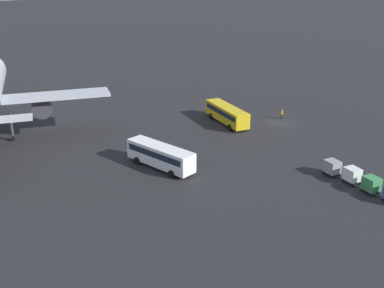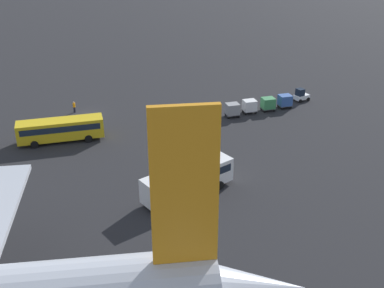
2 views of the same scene
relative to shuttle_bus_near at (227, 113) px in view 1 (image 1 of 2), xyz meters
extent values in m
plane|color=#232326|center=(-5.18, -7.52, -1.82)|extent=(600.00, 600.00, 0.00)
cube|color=#B2B7C1|center=(10.69, 26.00, 4.92)|extent=(9.42, 16.96, 0.44)
cylinder|color=#38383D|center=(12.46, 28.00, 3.12)|extent=(5.02, 4.31, 3.15)
cylinder|color=#38383D|center=(12.94, 32.95, 0.48)|extent=(0.50, 0.50, 4.59)
cylinder|color=black|center=(12.94, 32.95, -1.37)|extent=(1.01, 0.75, 0.90)
cube|color=gold|center=(0.00, 0.00, -0.09)|extent=(11.44, 4.61, 2.56)
cube|color=#192333|center=(0.00, 0.00, 0.36)|extent=(10.57, 4.48, 0.82)
cylinder|color=black|center=(3.65, 0.73, -1.32)|extent=(1.04, 0.48, 1.00)
cylinder|color=black|center=(3.15, -1.98, -1.32)|extent=(1.04, 0.48, 1.00)
cylinder|color=black|center=(-3.15, 1.98, -1.32)|extent=(1.04, 0.48, 1.00)
cylinder|color=black|center=(-3.65, -0.73, -1.32)|extent=(1.04, 0.48, 1.00)
cube|color=white|center=(-9.56, 19.56, -0.01)|extent=(11.09, 4.87, 2.70)
cube|color=#192333|center=(-9.56, 19.56, 0.46)|extent=(10.26, 4.72, 0.87)
cylinder|color=black|center=(-6.59, 21.61, -1.32)|extent=(1.04, 0.51, 1.00)
cylinder|color=black|center=(-6.00, 18.96, -1.32)|extent=(1.04, 0.51, 1.00)
cylinder|color=black|center=(-13.12, 20.15, -1.32)|extent=(1.04, 0.51, 1.00)
cylinder|color=black|center=(-12.53, 17.51, -1.32)|extent=(1.04, 0.51, 1.00)
cylinder|color=#1E1E2D|center=(-3.92, -9.48, -1.39)|extent=(0.32, 0.32, 0.85)
cylinder|color=orange|center=(-3.92, -9.48, -0.64)|extent=(0.38, 0.38, 0.65)
sphere|color=tan|center=(-3.92, -9.48, -0.20)|extent=(0.24, 0.24, 0.24)
cylinder|color=black|center=(-33.26, 3.28, -1.64)|extent=(0.37, 0.18, 0.36)
cube|color=#38383D|center=(-31.02, 2.70, -1.41)|extent=(2.23, 1.97, 0.10)
cube|color=#38844C|center=(-31.02, 2.70, -0.56)|extent=(2.13, 1.88, 1.60)
cylinder|color=black|center=(-30.17, 3.21, -1.64)|extent=(0.37, 0.18, 0.36)
cylinder|color=black|center=(-30.37, 1.95, -1.64)|extent=(0.37, 0.18, 0.36)
cylinder|color=black|center=(-31.67, 3.45, -1.64)|extent=(0.37, 0.18, 0.36)
cylinder|color=black|center=(-31.87, 2.19, -1.64)|extent=(0.37, 0.18, 0.36)
cube|color=#38383D|center=(-27.94, 2.32, -1.41)|extent=(2.23, 1.97, 0.10)
cube|color=silver|center=(-27.94, 2.32, -0.56)|extent=(2.13, 1.88, 1.60)
cylinder|color=black|center=(-27.09, 2.83, -1.64)|extent=(0.37, 0.18, 0.36)
cylinder|color=black|center=(-27.29, 1.56, -1.64)|extent=(0.37, 0.18, 0.36)
cylinder|color=black|center=(-28.59, 3.07, -1.64)|extent=(0.37, 0.18, 0.36)
cylinder|color=black|center=(-28.79, 1.80, -1.64)|extent=(0.37, 0.18, 0.36)
cube|color=#38383D|center=(-24.86, 2.45, -1.41)|extent=(2.23, 1.97, 0.10)
cube|color=gray|center=(-24.86, 2.45, -0.56)|extent=(2.13, 1.88, 1.60)
cylinder|color=black|center=(-24.01, 2.96, -1.64)|extent=(0.37, 0.18, 0.36)
cylinder|color=black|center=(-24.21, 1.70, -1.64)|extent=(0.37, 0.18, 0.36)
cylinder|color=black|center=(-25.51, 3.20, -1.64)|extent=(0.37, 0.18, 0.36)
cylinder|color=black|center=(-25.71, 1.94, -1.64)|extent=(0.37, 0.18, 0.36)
camera|label=1|loc=(-61.36, 51.26, 24.97)|focal=45.00mm
camera|label=2|loc=(9.34, 60.12, 25.83)|focal=45.00mm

